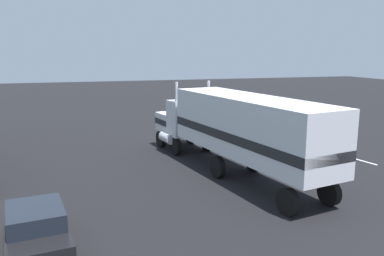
# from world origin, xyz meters

# --- Properties ---
(ground_plane) EXTENTS (120.00, 120.00, 0.00)m
(ground_plane) POSITION_xyz_m (0.00, 0.00, 0.00)
(ground_plane) COLOR black
(lane_stripe_near) EXTENTS (4.33, 1.13, 0.01)m
(lane_stripe_near) POSITION_xyz_m (-0.19, -3.50, 0.01)
(lane_stripe_near) COLOR silver
(lane_stripe_near) RESTS_ON ground_plane
(lane_stripe_mid) EXTENTS (4.35, 0.98, 0.01)m
(lane_stripe_mid) POSITION_xyz_m (-5.12, -6.56, 0.01)
(lane_stripe_mid) COLOR silver
(lane_stripe_mid) RESTS_ON ground_plane
(lane_stripe_far) EXTENTS (4.33, 1.09, 0.01)m
(lane_stripe_far) POSITION_xyz_m (-5.38, -8.85, 0.01)
(lane_stripe_far) COLOR silver
(lane_stripe_far) RESTS_ON ground_plane
(semi_truck) EXTENTS (14.37, 5.31, 4.50)m
(semi_truck) POSITION_xyz_m (-6.71, -1.02, 2.52)
(semi_truck) COLOR white
(semi_truck) RESTS_ON ground_plane
(person_bystander) EXTENTS (0.34, 0.46, 1.63)m
(person_bystander) POSITION_xyz_m (-4.77, -3.27, 0.89)
(person_bystander) COLOR black
(person_bystander) RESTS_ON ground_plane
(parked_car) EXTENTS (4.62, 2.43, 1.57)m
(parked_car) POSITION_xyz_m (-12.47, 8.12, 0.81)
(parked_car) COLOR black
(parked_car) RESTS_ON ground_plane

